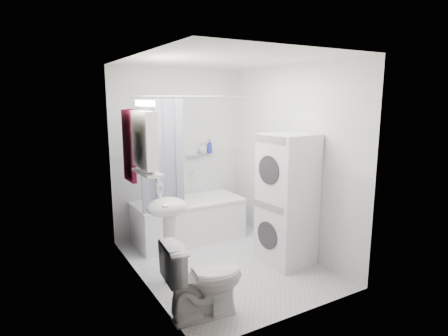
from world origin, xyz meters
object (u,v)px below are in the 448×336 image
bathtub (188,218)px  toilet (204,278)px  washer_dryer (287,199)px  sink (168,220)px

bathtub → toilet: (-0.67, -1.79, 0.05)m
washer_dryer → toilet: size_ratio=2.11×
washer_dryer → sink: bearing=166.1°
bathtub → washer_dryer: size_ratio=0.96×
sink → bathtub: bearing=55.5°
sink → washer_dryer: washer_dryer is taller
bathtub → toilet: toilet is taller
toilet → sink: bearing=8.5°
bathtub → washer_dryer: bearing=-60.1°
toilet → bathtub: bearing=-14.7°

